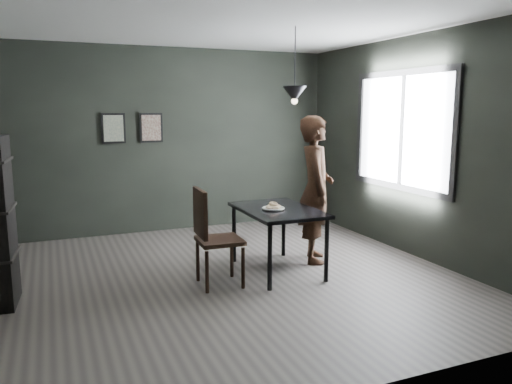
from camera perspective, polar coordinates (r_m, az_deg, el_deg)
name	(u,v)px	position (r m, az deg, el deg)	size (l,w,h in m)	color
ground	(229,277)	(5.73, -3.08, -9.72)	(5.00, 5.00, 0.00)	#3C3834
back_wall	(174,140)	(7.83, -9.35, 5.84)	(5.00, 0.10, 2.80)	black
ceiling	(227,19)	(5.48, -3.36, 19.10)	(5.00, 5.00, 0.02)	silver
window_assembly	(402,131)	(6.81, 16.33, 6.74)	(0.04, 1.96, 1.56)	white
cafe_table	(278,215)	(5.77, 2.49, -2.65)	(0.80, 1.20, 0.75)	black
white_plate	(273,209)	(5.69, 2.00, -1.95)	(0.23, 0.23, 0.01)	silver
donut_pile	(273,206)	(5.68, 2.00, -1.64)	(0.19, 0.19, 0.08)	beige
woman	(315,189)	(6.18, 6.81, 0.29)	(0.66, 0.43, 1.80)	black
wood_chair	(211,231)	(5.32, -5.17, -4.48)	(0.48, 0.48, 1.06)	black
pendant_lamp	(295,94)	(5.84, 4.43, 11.11)	(0.28, 0.28, 0.86)	black
framed_print_left	(113,128)	(7.63, -15.98, 7.01)	(0.34, 0.04, 0.44)	black
framed_print_right	(151,128)	(7.71, -11.89, 7.20)	(0.34, 0.04, 0.44)	black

